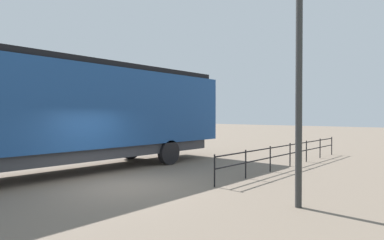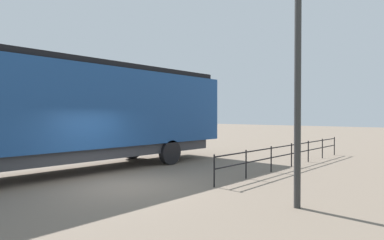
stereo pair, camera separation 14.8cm
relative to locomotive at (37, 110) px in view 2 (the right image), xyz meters
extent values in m
plane|color=#756656|center=(3.35, 1.16, -2.42)|extent=(120.00, 120.00, 0.00)
cube|color=navy|center=(0.00, -0.57, 0.13)|extent=(3.11, 18.24, 3.08)
cube|color=black|center=(0.00, 7.27, -0.34)|extent=(2.99, 2.55, 2.16)
cube|color=black|center=(0.00, -0.57, 1.79)|extent=(2.80, 17.51, 0.24)
cube|color=#38383D|center=(0.00, -0.57, -1.64)|extent=(2.80, 16.78, 0.45)
cylinder|color=black|center=(-1.41, 5.27, -1.87)|extent=(0.30, 1.10, 1.10)
cylinder|color=black|center=(1.41, 5.27, -1.87)|extent=(0.30, 1.10, 1.10)
cylinder|color=#2D2D2D|center=(8.58, 2.63, 0.98)|extent=(0.16, 0.16, 6.80)
cube|color=black|center=(5.72, 8.43, -1.48)|extent=(0.04, 10.80, 0.04)
cube|color=black|center=(5.72, 8.43, -1.86)|extent=(0.04, 10.80, 0.04)
cylinder|color=black|center=(5.72, 3.03, -1.91)|extent=(0.05, 0.05, 1.01)
cylinder|color=black|center=(5.72, 4.83, -1.91)|extent=(0.05, 0.05, 1.01)
cylinder|color=black|center=(5.72, 6.63, -1.91)|extent=(0.05, 0.05, 1.01)
cylinder|color=black|center=(5.72, 8.43, -1.91)|extent=(0.05, 0.05, 1.01)
cylinder|color=black|center=(5.72, 10.23, -1.91)|extent=(0.05, 0.05, 1.01)
cylinder|color=black|center=(5.72, 12.03, -1.91)|extent=(0.05, 0.05, 1.01)
cylinder|color=black|center=(5.72, 13.83, -1.91)|extent=(0.05, 0.05, 1.01)
camera|label=1|loc=(11.79, -4.87, -0.19)|focal=30.07mm
camera|label=2|loc=(11.90, -4.77, -0.19)|focal=30.07mm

